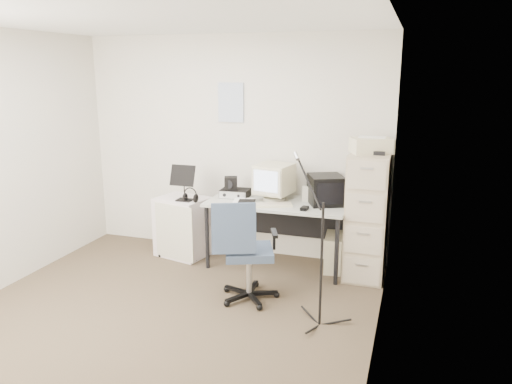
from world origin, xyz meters
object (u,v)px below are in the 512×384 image
(office_chair, at_px, (249,250))
(side_cart, at_px, (183,226))
(filing_cabinet, at_px, (367,216))
(desk, at_px, (277,234))

(office_chair, xyz_separation_m, side_cart, (-1.10, 0.86, -0.15))
(filing_cabinet, distance_m, office_chair, 1.34)
(office_chair, distance_m, side_cart, 1.41)
(side_cart, bearing_deg, desk, 13.75)
(desk, distance_m, side_cart, 1.13)
(filing_cabinet, distance_m, side_cart, 2.10)
(filing_cabinet, bearing_deg, desk, -178.19)
(side_cart, bearing_deg, office_chair, -24.87)
(desk, relative_size, office_chair, 1.54)
(filing_cabinet, bearing_deg, side_cart, -178.88)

